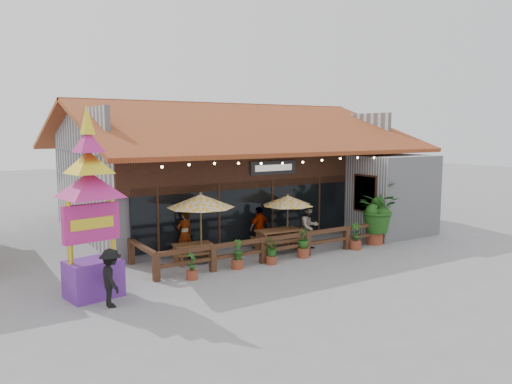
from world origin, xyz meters
TOP-DOWN VIEW (x-y plane):
  - ground at (0.00, 0.00)m, footprint 100.00×100.00m
  - restaurant_building at (0.26, 6.61)m, footprint 15.50×14.73m
  - patio_railing at (-2.25, -0.27)m, footprint 10.00×2.60m
  - umbrella_left at (-4.34, 0.69)m, footprint 3.06×3.06m
  - umbrella_right at (-0.41, 0.88)m, footprint 2.35×2.35m
  - picnic_table_left at (-4.53, 1.03)m, footprint 1.52×1.35m
  - picnic_table_right at (-0.94, 0.75)m, footprint 1.86×1.63m
  - thai_sign_tower at (-8.55, -0.95)m, footprint 2.49×2.49m
  - tropical_plant at (3.12, -0.45)m, footprint 2.23×2.35m
  - diner_a at (-4.53, 1.68)m, footprint 0.73×0.56m
  - diner_b at (0.22, 0.29)m, footprint 0.91×0.72m
  - diner_c at (-1.43, 1.38)m, footprint 1.06×0.57m
  - pedestrian at (-8.35, -2.01)m, footprint 0.62×1.04m
  - planter_a at (-5.47, -0.92)m, footprint 0.38×0.36m
  - planter_b at (-3.63, -0.63)m, footprint 0.41×0.43m
  - planter_c at (-2.32, -0.79)m, footprint 0.67×0.62m
  - planter_d at (-0.78, -0.62)m, footprint 0.55×0.55m
  - planter_e at (1.77, -0.73)m, footprint 0.44×0.47m

SIDE VIEW (x-z plane):
  - ground at x=0.00m, z-range 0.00..0.00m
  - planter_a at x=-5.47m, z-range -0.07..0.82m
  - picnic_table_left at x=-4.53m, z-range 0.12..0.79m
  - planter_b at x=-3.63m, z-range -0.05..0.95m
  - planter_e at x=1.77m, z-range -0.09..1.00m
  - planter_c at x=-2.32m, z-range 0.06..0.96m
  - planter_d at x=-0.78m, z-range -0.02..1.07m
  - picnic_table_right at x=-0.94m, z-range 0.15..0.99m
  - patio_railing at x=-2.25m, z-range 0.15..1.07m
  - pedestrian at x=-8.35m, z-range 0.00..1.59m
  - diner_c at x=-1.43m, z-range 0.00..1.71m
  - diner_a at x=-4.53m, z-range 0.00..1.80m
  - diner_b at x=0.22m, z-range 0.00..1.82m
  - tropical_plant at x=3.12m, z-range 0.18..2.74m
  - umbrella_right at x=-0.41m, z-range 0.82..3.04m
  - restaurant_building at x=0.26m, z-range -0.84..5.25m
  - umbrella_left at x=-4.34m, z-range 0.96..3.52m
  - thai_sign_tower at x=-8.55m, z-range 0.17..5.98m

